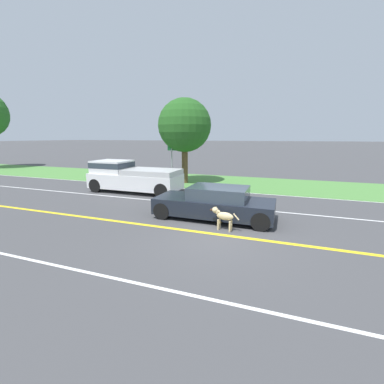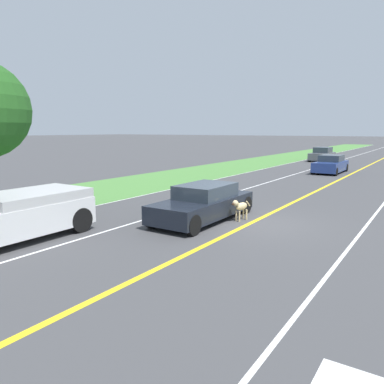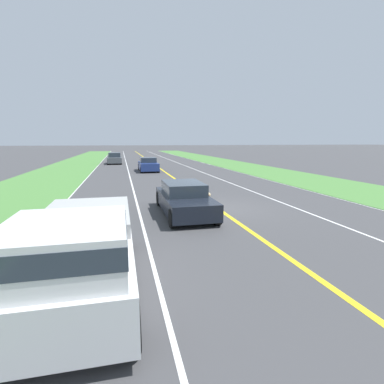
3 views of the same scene
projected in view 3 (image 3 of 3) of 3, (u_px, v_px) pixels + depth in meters
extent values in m
plane|color=#424244|center=(218.00, 209.00, 13.50)|extent=(400.00, 400.00, 0.00)
cube|color=yellow|center=(218.00, 209.00, 13.50)|extent=(0.18, 160.00, 0.01)
cube|color=white|center=(50.00, 218.00, 11.91)|extent=(0.14, 160.00, 0.01)
cube|color=white|center=(350.00, 201.00, 15.09)|extent=(0.14, 160.00, 0.01)
cube|color=white|center=(139.00, 213.00, 12.71)|extent=(0.10, 160.00, 0.01)
cube|color=white|center=(288.00, 205.00, 14.30)|extent=(0.10, 160.00, 0.01)
cube|color=black|center=(184.00, 202.00, 12.46)|extent=(1.81, 4.70, 0.64)
cube|color=#2D3842|center=(183.00, 188.00, 12.55)|extent=(1.55, 2.26, 0.49)
cylinder|color=black|center=(173.00, 219.00, 10.47)|extent=(0.22, 0.67, 0.67)
cylinder|color=black|center=(159.00, 198.00, 14.14)|extent=(0.22, 0.67, 0.67)
cylinder|color=black|center=(217.00, 216.00, 10.84)|extent=(0.22, 0.67, 0.67)
cylinder|color=black|center=(193.00, 197.00, 14.51)|extent=(0.22, 0.67, 0.67)
ellipsoid|color=#D1B784|center=(207.00, 197.00, 13.43)|extent=(0.31, 0.65, 0.28)
cylinder|color=#D1B784|center=(206.00, 205.00, 13.27)|extent=(0.07, 0.07, 0.38)
cylinder|color=#D1B784|center=(205.00, 203.00, 13.70)|extent=(0.07, 0.07, 0.38)
cylinder|color=#D1B784|center=(209.00, 205.00, 13.28)|extent=(0.07, 0.07, 0.38)
cylinder|color=#D1B784|center=(208.00, 203.00, 13.71)|extent=(0.07, 0.07, 0.38)
cylinder|color=#D1B784|center=(208.00, 196.00, 13.15)|extent=(0.16, 0.19, 0.17)
sphere|color=#D1B784|center=(208.00, 195.00, 13.03)|extent=(0.25, 0.25, 0.21)
ellipsoid|color=#331E14|center=(209.00, 196.00, 12.89)|extent=(0.11, 0.12, 0.08)
cone|color=tan|center=(207.00, 193.00, 13.02)|extent=(0.08, 0.08, 0.10)
cone|color=tan|center=(210.00, 193.00, 13.03)|extent=(0.08, 0.08, 0.10)
cylinder|color=#D1B784|center=(206.00, 195.00, 13.83)|extent=(0.09, 0.24, 0.23)
cube|color=silver|center=(82.00, 256.00, 6.17)|extent=(2.02, 5.46, 0.86)
cube|color=silver|center=(66.00, 245.00, 4.51)|extent=(1.78, 2.07, 0.73)
cube|color=#2D3842|center=(66.00, 239.00, 4.50)|extent=(1.80, 2.09, 0.32)
cube|color=beige|center=(87.00, 216.00, 7.17)|extent=(1.98, 3.11, 0.30)
cylinder|color=black|center=(57.00, 239.00, 8.09)|extent=(0.22, 0.80, 0.80)
cylinder|color=black|center=(132.00, 324.00, 4.34)|extent=(0.22, 0.80, 0.80)
cylinder|color=black|center=(126.00, 234.00, 8.51)|extent=(0.22, 0.80, 0.80)
cube|color=navy|center=(148.00, 166.00, 30.18)|extent=(1.78, 4.38, 0.72)
cube|color=#2D3842|center=(148.00, 160.00, 30.24)|extent=(1.53, 2.10, 0.49)
cylinder|color=black|center=(141.00, 170.00, 28.31)|extent=(0.22, 0.60, 0.60)
cylinder|color=black|center=(139.00, 167.00, 31.76)|extent=(0.22, 0.60, 0.60)
cylinder|color=black|center=(158.00, 170.00, 28.67)|extent=(0.22, 0.60, 0.60)
cylinder|color=black|center=(154.00, 167.00, 32.12)|extent=(0.22, 0.60, 0.60)
cube|color=#51565B|center=(115.00, 160.00, 40.04)|extent=(1.79, 4.45, 0.71)
cube|color=#2D3842|center=(115.00, 155.00, 40.10)|extent=(1.54, 2.14, 0.58)
cylinder|color=black|center=(108.00, 162.00, 38.15)|extent=(0.22, 0.64, 0.64)
cylinder|color=black|center=(109.00, 161.00, 41.63)|extent=(0.22, 0.64, 0.64)
cylinder|color=black|center=(121.00, 162.00, 38.52)|extent=(0.22, 0.64, 0.64)
cylinder|color=black|center=(121.00, 160.00, 41.99)|extent=(0.22, 0.64, 0.64)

